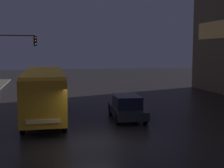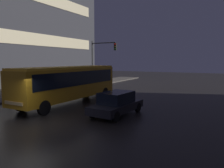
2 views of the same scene
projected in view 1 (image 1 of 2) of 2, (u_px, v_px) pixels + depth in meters
ground_plane at (92, 142)px, 14.95m from camera, size 120.00×120.00×0.00m
bus_near at (44, 89)px, 20.22m from camera, size 2.54×10.64×3.09m
car_taxi at (127, 107)px, 19.99m from camera, size 2.14×4.48×1.54m
traffic_light_main at (12, 53)px, 28.70m from camera, size 3.58×0.35×6.08m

